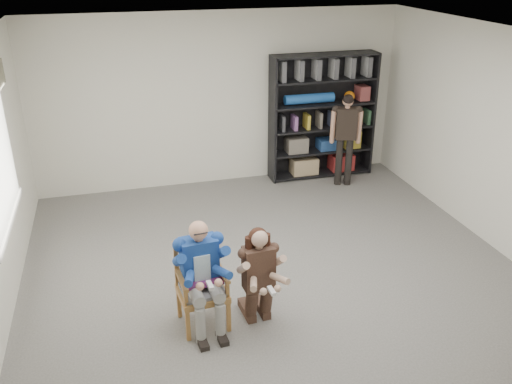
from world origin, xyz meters
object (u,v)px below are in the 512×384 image
object	(u,v)px
kneeling_woman	(260,277)
seated_man	(202,275)
bookshelf	(322,117)
standing_man	(345,140)
armchair	(202,287)

from	to	relation	value
kneeling_woman	seated_man	bearing A→B (deg)	163.62
kneeling_woman	bookshelf	bearing A→B (deg)	55.20
kneeling_woman	bookshelf	distance (m)	4.30
bookshelf	standing_man	xyz separation A→B (m)	(0.21, -0.50, -0.27)
seated_man	standing_man	bearing A→B (deg)	41.57
kneeling_woman	standing_man	distance (m)	3.97
kneeling_woman	standing_man	xyz separation A→B (m)	(2.35, 3.19, 0.22)
armchair	bookshelf	size ratio (longest dim) A/B	0.44
seated_man	standing_man	size ratio (longest dim) A/B	0.78
kneeling_woman	bookshelf	world-z (taller)	bookshelf
bookshelf	armchair	bearing A→B (deg)	-127.30
kneeling_woman	bookshelf	xyz separation A→B (m)	(2.14, 3.69, 0.50)
armchair	seated_man	xyz separation A→B (m)	(0.00, -0.00, 0.14)
seated_man	kneeling_woman	bearing A→B (deg)	-16.38
armchair	seated_man	size ratio (longest dim) A/B	0.77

